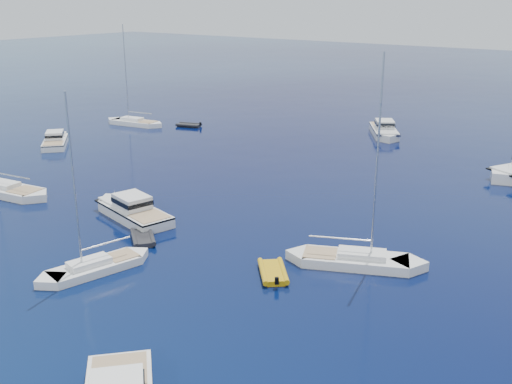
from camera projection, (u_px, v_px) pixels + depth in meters
motor_cruiser_centre at (132, 217)px, 49.89m from camera, size 10.09×5.20×2.54m
motor_cruiser_far_l at (56, 145)px, 73.79m from camera, size 8.08×7.61×2.23m
motor_cruiser_horizon at (384, 135)px, 78.71m from camera, size 7.75×9.77×2.55m
sailboat_fore at (95, 271)px, 40.16m from camera, size 4.14×8.82×12.55m
sailboat_mid_l at (5, 194)px, 55.75m from camera, size 11.19×4.42×16.01m
sailboat_centre at (355, 265)px, 41.13m from camera, size 10.27×6.50×14.81m
sailboat_far_l at (135, 125)px, 85.07m from camera, size 9.94×4.12×14.18m
tender_yellow at (273, 275)px, 39.65m from camera, size 4.03×4.17×0.95m
tender_grey_near at (143, 240)px, 45.24m from camera, size 3.97×3.70×0.95m
tender_grey_far at (189, 127)px, 83.95m from camera, size 3.94×2.93×0.95m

